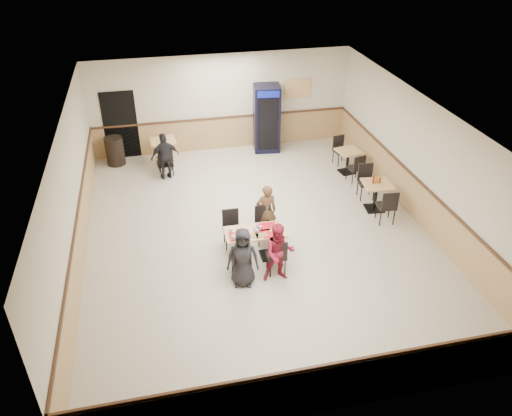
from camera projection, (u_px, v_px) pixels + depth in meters
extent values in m
plane|color=beige|center=(258.00, 233.00, 11.95)|extent=(10.00, 10.00, 0.00)
plane|color=silver|center=(258.00, 115.00, 10.37)|extent=(10.00, 10.00, 0.00)
plane|color=beige|center=(222.00, 103.00, 15.31)|extent=(8.00, 0.00, 8.00)
plane|color=beige|center=(336.00, 343.00, 7.01)|extent=(8.00, 0.00, 8.00)
plane|color=beige|center=(71.00, 198.00, 10.42)|extent=(0.00, 10.00, 10.00)
plane|color=beige|center=(421.00, 161.00, 11.90)|extent=(0.00, 10.00, 10.00)
cube|color=tan|center=(223.00, 133.00, 15.83)|extent=(7.98, 0.03, 1.00)
cube|color=tan|center=(413.00, 197.00, 12.43)|extent=(0.03, 9.98, 1.00)
cube|color=#472B19|center=(223.00, 118.00, 15.53)|extent=(7.98, 0.04, 0.06)
cube|color=black|center=(121.00, 125.00, 14.96)|extent=(1.00, 0.02, 2.10)
cube|color=orange|center=(298.00, 88.00, 15.57)|extent=(0.85, 0.02, 0.60)
cube|color=black|center=(241.00, 259.00, 11.08)|extent=(0.43, 0.43, 0.04)
cylinder|color=black|center=(241.00, 246.00, 10.90)|extent=(0.09, 0.09, 0.64)
cube|color=tan|center=(240.00, 234.00, 10.73)|extent=(0.67, 0.67, 0.04)
cube|color=black|center=(270.00, 255.00, 11.20)|extent=(0.43, 0.43, 0.04)
cylinder|color=black|center=(270.00, 243.00, 11.02)|extent=(0.09, 0.09, 0.64)
cube|color=tan|center=(270.00, 230.00, 10.85)|extent=(0.67, 0.67, 0.04)
imported|color=black|center=(243.00, 257.00, 10.06)|extent=(0.73, 0.55, 1.34)
imported|color=maroon|center=(279.00, 253.00, 10.19)|extent=(0.68, 0.55, 1.34)
imported|color=brown|center=(266.00, 211.00, 11.54)|extent=(0.50, 0.33, 1.36)
imported|color=black|center=(165.00, 156.00, 13.99)|extent=(0.86, 0.52, 1.37)
cube|color=red|center=(267.00, 227.00, 10.92)|extent=(0.43, 0.32, 0.02)
cube|color=red|center=(272.00, 233.00, 10.71)|extent=(0.43, 0.32, 0.02)
cube|color=red|center=(239.00, 236.00, 10.61)|extent=(0.43, 0.32, 0.02)
cylinder|color=silver|center=(253.00, 236.00, 10.62)|extent=(0.22, 0.22, 0.01)
cube|color=#B47B46|center=(253.00, 236.00, 10.61)|extent=(0.28, 0.22, 0.02)
cylinder|color=silver|center=(275.00, 231.00, 10.77)|extent=(0.22, 0.22, 0.01)
cube|color=#B47B46|center=(275.00, 231.00, 10.76)|extent=(0.29, 0.25, 0.02)
cylinder|color=silver|center=(261.00, 236.00, 10.63)|extent=(0.22, 0.22, 0.01)
cube|color=#B47B46|center=(261.00, 235.00, 10.63)|extent=(0.26, 0.18, 0.02)
cylinder|color=silver|center=(237.00, 236.00, 10.61)|extent=(0.22, 0.22, 0.01)
cube|color=#B47B46|center=(237.00, 236.00, 10.60)|extent=(0.28, 0.23, 0.02)
cylinder|color=silver|center=(231.00, 230.00, 10.74)|extent=(0.08, 0.08, 0.09)
cylinder|color=silver|center=(245.00, 238.00, 10.48)|extent=(0.08, 0.08, 0.09)
cylinder|color=silver|center=(236.00, 238.00, 10.47)|extent=(0.08, 0.08, 0.09)
cylinder|color=silver|center=(244.00, 230.00, 10.75)|extent=(0.08, 0.08, 0.09)
cylinder|color=silver|center=(234.00, 237.00, 10.50)|extent=(0.08, 0.08, 0.09)
cylinder|color=#A8ADBB|center=(257.00, 228.00, 10.79)|extent=(0.07, 0.07, 0.12)
cylinder|color=#A8ADBB|center=(260.00, 228.00, 10.77)|extent=(0.07, 0.07, 0.12)
cylinder|color=#A8ADBB|center=(256.00, 228.00, 10.78)|extent=(0.07, 0.07, 0.12)
ellipsoid|color=silver|center=(256.00, 230.00, 10.74)|extent=(0.14, 0.14, 0.10)
cube|color=black|center=(374.00, 208.00, 12.89)|extent=(0.49, 0.49, 0.04)
cylinder|color=black|center=(376.00, 196.00, 12.70)|extent=(0.09, 0.09, 0.68)
cube|color=tan|center=(377.00, 184.00, 12.52)|extent=(0.77, 0.77, 0.04)
cube|color=black|center=(346.00, 172.00, 14.63)|extent=(0.48, 0.48, 0.04)
cylinder|color=black|center=(348.00, 161.00, 14.46)|extent=(0.08, 0.08, 0.63)
cube|color=tan|center=(349.00, 151.00, 14.29)|extent=(0.75, 0.75, 0.04)
cylinder|color=#A41C0B|center=(373.00, 180.00, 12.48)|extent=(0.06, 0.06, 0.20)
cylinder|color=#A87516|center=(377.00, 180.00, 12.50)|extent=(0.06, 0.06, 0.17)
cylinder|color=#A41C0B|center=(380.00, 180.00, 12.53)|extent=(0.05, 0.05, 0.14)
cube|color=black|center=(165.00, 164.00, 15.07)|extent=(0.50, 0.50, 0.04)
cylinder|color=black|center=(164.00, 152.00, 14.87)|extent=(0.09, 0.09, 0.71)
cube|color=tan|center=(163.00, 141.00, 14.68)|extent=(0.77, 0.77, 0.04)
cube|color=black|center=(267.00, 118.00, 15.47)|extent=(0.88, 0.86, 2.07)
cube|color=black|center=(268.00, 125.00, 15.16)|extent=(0.63, 0.10, 1.64)
cube|color=#0D1990|center=(268.00, 94.00, 14.65)|extent=(0.65, 0.10, 0.20)
cylinder|color=black|center=(115.00, 151.00, 14.88)|extent=(0.54, 0.54, 0.85)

